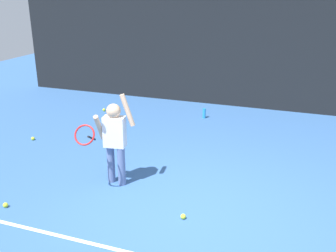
{
  "coord_description": "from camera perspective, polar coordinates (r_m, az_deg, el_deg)",
  "views": [
    {
      "loc": [
        1.05,
        -3.96,
        2.71
      ],
      "look_at": [
        -0.67,
        0.86,
        0.85
      ],
      "focal_mm": 41.14,
      "sensor_mm": 36.0,
      "label": 1
    }
  ],
  "objects": [
    {
      "name": "ground_plane",
      "position": [
        4.91,
        4.13,
        -13.55
      ],
      "size": [
        20.0,
        20.0,
        0.0
      ],
      "primitive_type": "plane",
      "color": "#335B93"
    },
    {
      "name": "back_fence_windscreen",
      "position": [
        9.03,
        13.33,
        14.22
      ],
      "size": [
        12.2,
        0.08,
        3.77
      ],
      "primitive_type": "cube",
      "color": "black",
      "rests_on": "ground"
    },
    {
      "name": "fence_post_0",
      "position": [
        11.42,
        -18.86,
        15.19
      ],
      "size": [
        0.09,
        0.09,
        3.92
      ],
      "primitive_type": "cylinder",
      "color": "slate",
      "rests_on": "ground"
    },
    {
      "name": "fence_post_1",
      "position": [
        9.52,
        1.07,
        15.45
      ],
      "size": [
        0.09,
        0.09,
        3.92
      ],
      "primitive_type": "cylinder",
      "color": "slate",
      "rests_on": "ground"
    },
    {
      "name": "tennis_player",
      "position": [
        5.44,
        -8.07,
        -1.62
      ],
      "size": [
        0.66,
        0.64,
        1.35
      ],
      "rotation": [
        0.0,
        0.0,
        0.15
      ],
      "color": "slate",
      "rests_on": "ground"
    },
    {
      "name": "water_bottle",
      "position": [
        8.43,
        5.38,
        1.9
      ],
      "size": [
        0.07,
        0.07,
        0.22
      ],
      "primitive_type": "cylinder",
      "color": "#268CD8",
      "rests_on": "ground"
    },
    {
      "name": "tennis_ball_0",
      "position": [
        5.53,
        -22.94,
        -10.73
      ],
      "size": [
        0.07,
        0.07,
        0.07
      ],
      "primitive_type": "sphere",
      "color": "#CCE033",
      "rests_on": "ground"
    },
    {
      "name": "tennis_ball_2",
      "position": [
        7.53,
        -7.09,
        -1.03
      ],
      "size": [
        0.07,
        0.07,
        0.07
      ],
      "primitive_type": "sphere",
      "color": "#CCE033",
      "rests_on": "ground"
    },
    {
      "name": "tennis_ball_4",
      "position": [
        7.63,
        -19.38,
        -1.76
      ],
      "size": [
        0.07,
        0.07,
        0.07
      ],
      "primitive_type": "sphere",
      "color": "#CCE033",
      "rests_on": "ground"
    },
    {
      "name": "tennis_ball_7",
      "position": [
        9.0,
        -9.47,
        2.39
      ],
      "size": [
        0.07,
        0.07,
        0.07
      ],
      "primitive_type": "sphere",
      "color": "#CCE033",
      "rests_on": "ground"
    },
    {
      "name": "tennis_ball_8",
      "position": [
        4.89,
        2.27,
        -13.24
      ],
      "size": [
        0.07,
        0.07,
        0.07
      ],
      "primitive_type": "sphere",
      "color": "#CCE033",
      "rests_on": "ground"
    }
  ]
}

